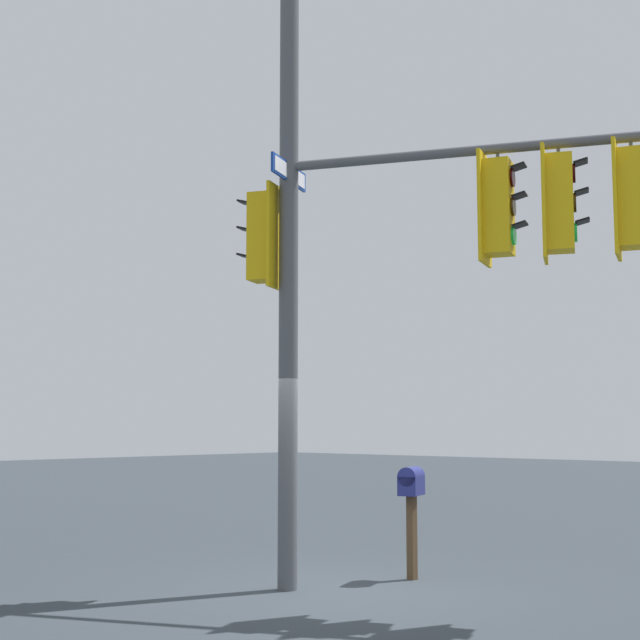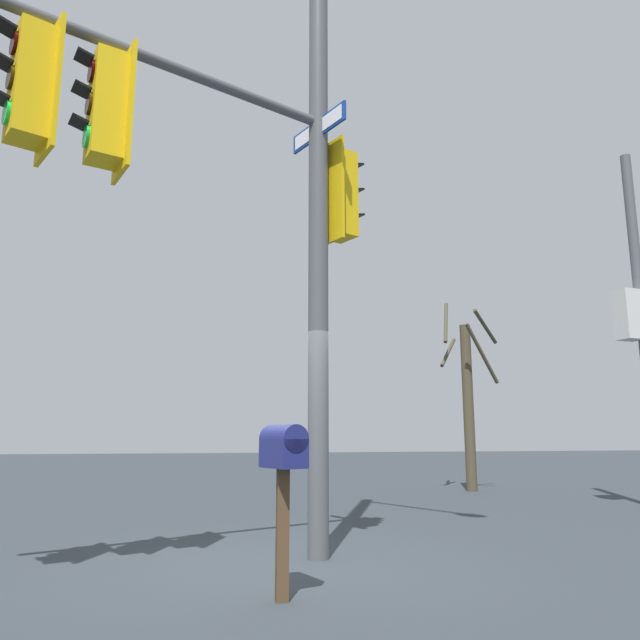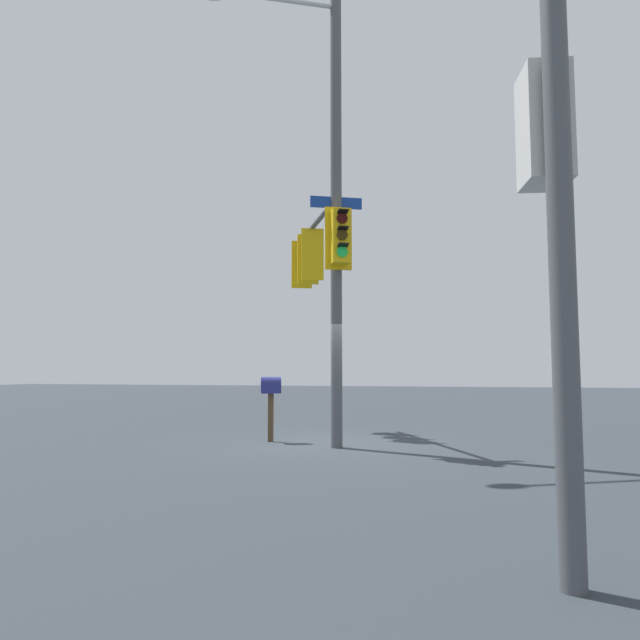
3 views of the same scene
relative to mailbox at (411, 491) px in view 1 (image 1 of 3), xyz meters
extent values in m
plane|color=#30373C|center=(0.18, 1.30, -1.11)|extent=(80.00, 80.00, 0.00)
cylinder|color=#4C4F54|center=(0.64, 1.60, 3.78)|extent=(0.24, 0.24, 9.79)
cylinder|color=#4C4F54|center=(-1.56, 0.58, 4.02)|extent=(4.46, 2.15, 0.12)
cube|color=gold|center=(-1.69, 0.52, 3.32)|extent=(0.41, 0.44, 1.10)
cube|color=gold|center=(-1.53, 0.58, 3.32)|extent=(0.23, 0.54, 1.30)
cylinder|color=#2F0403|center=(-1.84, 0.46, 3.66)|extent=(0.10, 0.22, 0.22)
cube|color=black|center=(-1.91, 0.44, 3.78)|extent=(0.22, 0.25, 0.06)
cylinder|color=#352504|center=(-1.84, 0.46, 3.32)|extent=(0.10, 0.22, 0.22)
cube|color=black|center=(-1.91, 0.44, 3.44)|extent=(0.22, 0.25, 0.06)
cylinder|color=#19D147|center=(-1.84, 0.46, 2.98)|extent=(0.10, 0.22, 0.22)
cube|color=black|center=(-1.91, 0.44, 3.10)|extent=(0.22, 0.25, 0.06)
cylinder|color=#4C4F54|center=(-1.69, 0.52, 3.95)|extent=(0.04, 0.04, 0.15)
cube|color=gold|center=(-2.31, 0.23, 3.32)|extent=(0.43, 0.46, 1.10)
cube|color=gold|center=(-2.16, 0.31, 3.32)|extent=(0.29, 0.52, 1.30)
cylinder|color=#2F0403|center=(-2.46, 0.16, 3.66)|extent=(0.13, 0.21, 0.22)
cube|color=black|center=(-2.52, 0.12, 3.78)|extent=(0.24, 0.26, 0.06)
cylinder|color=#352504|center=(-2.46, 0.16, 3.32)|extent=(0.13, 0.21, 0.22)
cube|color=black|center=(-2.52, 0.12, 3.44)|extent=(0.24, 0.26, 0.06)
cylinder|color=#19D147|center=(-2.46, 0.16, 2.98)|extent=(0.13, 0.21, 0.22)
cube|color=black|center=(-2.52, 0.12, 3.10)|extent=(0.24, 0.26, 0.06)
cylinder|color=#4C4F54|center=(-2.31, 0.23, 3.95)|extent=(0.04, 0.04, 0.15)
cube|color=gold|center=(-3.02, -0.10, 3.32)|extent=(0.41, 0.44, 1.10)
cube|color=gold|center=(-2.86, -0.04, 3.32)|extent=(0.24, 0.54, 1.30)
cylinder|color=#4C4F54|center=(-3.02, -0.10, 3.95)|extent=(0.04, 0.04, 0.15)
cube|color=gold|center=(0.95, 1.74, 3.15)|extent=(0.42, 0.45, 1.10)
cube|color=gold|center=(0.79, 1.67, 3.15)|extent=(0.26, 0.53, 1.30)
cylinder|color=#2F0403|center=(1.10, 1.81, 3.49)|extent=(0.12, 0.21, 0.22)
cube|color=black|center=(1.17, 1.84, 3.61)|extent=(0.23, 0.26, 0.06)
cylinder|color=#352504|center=(1.10, 1.81, 3.15)|extent=(0.12, 0.21, 0.22)
cube|color=black|center=(1.17, 1.84, 3.27)|extent=(0.23, 0.26, 0.06)
cylinder|color=#19D147|center=(1.10, 1.81, 2.81)|extent=(0.12, 0.21, 0.22)
cube|color=black|center=(1.17, 1.84, 2.93)|extent=(0.23, 0.26, 0.06)
cube|color=navy|center=(0.64, 1.60, 3.95)|extent=(0.45, 1.03, 0.24)
cube|color=white|center=(0.63, 1.59, 3.95)|extent=(0.39, 0.93, 0.18)
cube|color=#4C3823|center=(0.00, 0.00, -0.58)|extent=(0.10, 0.10, 1.05)
cube|color=navy|center=(0.00, 0.00, 0.06)|extent=(0.38, 0.50, 0.24)
cylinder|color=navy|center=(0.00, 0.00, 0.18)|extent=(0.38, 0.50, 0.24)
camera|label=1|loc=(-7.32, 9.75, 0.83)|focal=52.74mm
camera|label=2|loc=(-0.80, -5.15, 0.21)|focal=33.86mm
camera|label=3|loc=(12.26, 3.83, 0.49)|focal=32.42mm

